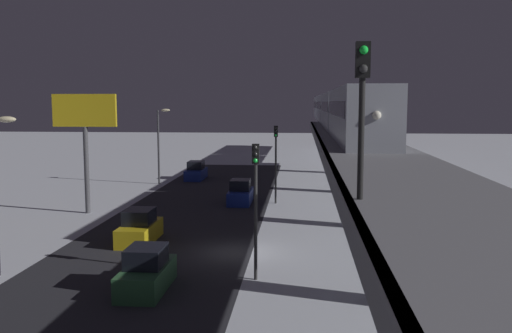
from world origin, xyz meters
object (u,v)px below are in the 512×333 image
traffic_light_near (256,192)px  traffic_light_mid (276,153)px  sedan_blue (240,194)px  sedan_yellow_2 (140,229)px  sedan_green (147,273)px  sedan_blue_2 (196,172)px  subway_train (333,109)px  rail_signal (362,93)px  commercial_billboard (85,122)px

traffic_light_near → traffic_light_mid: size_ratio=1.00×
sedan_blue → traffic_light_mid: traffic_light_mid is taller
sedan_blue → sedan_yellow_2: 13.81m
sedan_green → sedan_blue_2: (4.60, -35.13, 0.00)m
subway_train → sedan_blue_2: (15.01, 5.78, -6.78)m
sedan_green → subway_train: bearing=75.7°
traffic_light_mid → rail_signal: bearing=96.8°
rail_signal → traffic_light_mid: rail_signal is taller
sedan_blue → commercial_billboard: size_ratio=0.46×
sedan_green → rail_signal: bearing=-47.1°
traffic_light_near → traffic_light_mid: 19.69m
sedan_blue → sedan_yellow_2: bearing=-109.5°
traffic_light_mid → commercial_billboard: bearing=20.3°
traffic_light_near → sedan_blue: bearing=-81.5°
traffic_light_near → rail_signal: bearing=108.5°
sedan_yellow_2 → sedan_blue_2: 26.89m
subway_train → traffic_light_near: size_ratio=11.57×
sedan_blue_2 → sedan_yellow_2: bearing=93.8°
sedan_yellow_2 → traffic_light_near: bearing=139.2°
sedan_blue_2 → traffic_light_near: traffic_light_near is taller
subway_train → sedan_green: bearing=75.7°
rail_signal → traffic_light_near: rail_signal is taller
subway_train → sedan_blue_2: 17.45m
sedan_green → commercial_billboard: commercial_billboard is taller
sedan_blue_2 → sedan_blue: bearing=114.9°
traffic_light_near → sedan_green: bearing=21.2°
traffic_light_mid → commercial_billboard: 15.06m
commercial_billboard → subway_train: bearing=-128.6°
sedan_yellow_2 → rail_signal: bearing=122.8°
sedan_yellow_2 → sedan_green: size_ratio=1.04×
traffic_light_mid → commercial_billboard: commercial_billboard is taller
sedan_blue → traffic_light_near: traffic_light_near is taller
sedan_green → commercial_billboard: bearing=119.4°
sedan_blue → sedan_blue_2: bearing=114.9°
rail_signal → sedan_blue: (6.51, -30.27, -7.73)m
traffic_light_mid → traffic_light_near: bearing=90.0°
sedan_green → sedan_blue_2: same height
subway_train → sedan_blue: 22.44m
traffic_light_near → sedan_yellow_2: bearing=-40.8°
traffic_light_near → commercial_billboard: commercial_billboard is taller
rail_signal → sedan_green: bearing=-47.1°
sedan_green → sedan_blue: bearing=85.2°
rail_signal → traffic_light_near: bearing=-71.5°
rail_signal → sedan_yellow_2: (11.11, -17.25, -7.73)m
sedan_green → commercial_billboard: 19.73m
sedan_yellow_2 → sedan_blue: bearing=-109.5°
subway_train → commercial_billboard: subway_train is taller
sedan_green → traffic_light_near: size_ratio=0.63×
sedan_blue_2 → traffic_light_near: size_ratio=0.69×
rail_signal → sedan_blue: size_ratio=0.98×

